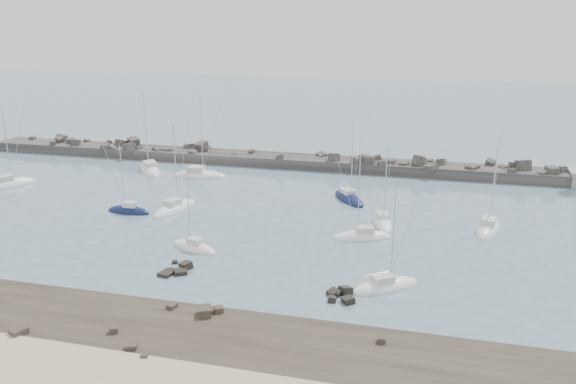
# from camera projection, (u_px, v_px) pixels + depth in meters

# --- Properties ---
(ground) EXTENTS (400.00, 400.00, 0.00)m
(ground) POSITION_uv_depth(u_px,v_px,m) (244.00, 243.00, 67.70)
(ground) COLOR slate
(ground) RESTS_ON ground
(rock_shelf) EXTENTS (140.00, 12.00, 1.77)m
(rock_shelf) POSITION_uv_depth(u_px,v_px,m) (159.00, 340.00, 47.36)
(rock_shelf) COLOR #2D261F
(rock_shelf) RESTS_ON ground
(rock_cluster_near) EXTENTS (3.06, 4.22, 1.35)m
(rock_cluster_near) POSITION_uv_depth(u_px,v_px,m) (176.00, 272.00, 60.07)
(rock_cluster_near) COLOR black
(rock_cluster_near) RESTS_ON ground
(rock_cluster_far) EXTENTS (3.13, 3.50, 1.30)m
(rock_cluster_far) POSITION_uv_depth(u_px,v_px,m) (341.00, 295.00, 54.69)
(rock_cluster_far) COLOR black
(rock_cluster_far) RESTS_ON ground
(breakwater) EXTENTS (115.00, 7.02, 5.15)m
(breakwater) POSITION_uv_depth(u_px,v_px,m) (272.00, 163.00, 104.47)
(breakwater) COLOR #33302D
(breakwater) RESTS_ON ground
(sailboat_0) EXTENTS (7.01, 9.15, 14.35)m
(sailboat_0) POSITION_uv_depth(u_px,v_px,m) (8.00, 185.00, 90.91)
(sailboat_0) COLOR white
(sailboat_0) RESTS_ON ground
(sailboat_1) EXTENTS (8.51, 9.33, 15.31)m
(sailboat_1) POSITION_uv_depth(u_px,v_px,m) (150.00, 170.00, 100.02)
(sailboat_1) COLOR white
(sailboat_1) RESTS_ON ground
(sailboat_2) EXTENTS (6.50, 2.28, 10.46)m
(sailboat_2) POSITION_uv_depth(u_px,v_px,m) (129.00, 211.00, 78.54)
(sailboat_2) COLOR #0F1840
(sailboat_2) RESTS_ON ground
(sailboat_3) EXTENTS (4.70, 8.96, 13.63)m
(sailboat_3) POSITION_uv_depth(u_px,v_px,m) (175.00, 209.00, 79.57)
(sailboat_3) COLOR white
(sailboat_3) RESTS_ON ground
(sailboat_4) EXTENTS (9.71, 4.04, 14.93)m
(sailboat_4) POSITION_uv_depth(u_px,v_px,m) (199.00, 176.00, 96.30)
(sailboat_4) COLOR white
(sailboat_4) RESTS_ON ground
(sailboat_5) EXTENTS (6.82, 4.10, 10.52)m
(sailboat_5) POSITION_uv_depth(u_px,v_px,m) (194.00, 248.00, 66.00)
(sailboat_5) COLOR white
(sailboat_5) RESTS_ON ground
(sailboat_6) EXTENTS (4.00, 7.65, 11.64)m
(sailboat_6) POSITION_uv_depth(u_px,v_px,m) (383.00, 223.00, 74.06)
(sailboat_6) COLOR white
(sailboat_6) RESTS_ON ground
(sailboat_7) EXTENTS (7.45, 6.32, 11.95)m
(sailboat_7) POSITION_uv_depth(u_px,v_px,m) (385.00, 287.00, 56.39)
(sailboat_7) COLOR white
(sailboat_7) RESTS_ON ground
(sailboat_8) EXTENTS (6.73, 8.25, 13.06)m
(sailboat_8) POSITION_uv_depth(u_px,v_px,m) (349.00, 199.00, 83.97)
(sailboat_8) COLOR #0F1840
(sailboat_8) RESTS_ON ground
(sailboat_9) EXTENTS (7.62, 4.49, 11.62)m
(sailboat_9) POSITION_uv_depth(u_px,v_px,m) (362.00, 237.00, 69.30)
(sailboat_9) COLOR white
(sailboat_9) RESTS_ON ground
(sailboat_10) EXTENTS (4.46, 8.56, 13.12)m
(sailboat_10) POSITION_uv_depth(u_px,v_px,m) (488.00, 229.00, 72.03)
(sailboat_10) COLOR white
(sailboat_10) RESTS_ON ground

